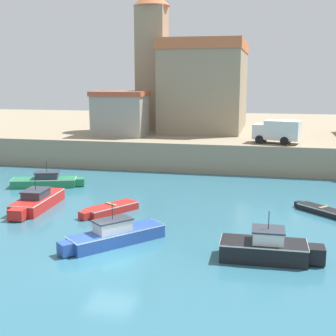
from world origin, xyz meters
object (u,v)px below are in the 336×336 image
Objects in this scene: motorboat_blue_0 at (115,235)px; harbor_shed_near_wharf at (120,113)px; truck_on_quay at (277,131)px; dinghy_black_4 at (322,210)px; motorboat_black_3 at (267,248)px; motorboat_red_5 at (37,201)px; church at (199,82)px; motorboat_green_6 at (46,181)px; dinghy_red_7 at (110,209)px.

harbor_shed_near_wharf is (-7.57, 24.67, 4.66)m from motorboat_blue_0.
motorboat_blue_0 is 1.15× the size of truck_on_quay.
dinghy_black_4 is 25.68m from harbor_shed_near_wharf.
motorboat_black_3 is 0.83× the size of motorboat_red_5.
motorboat_red_5 is 0.38× the size of church.
motorboat_red_5 is at bearing -104.73° from church.
motorboat_black_3 is at bearing -34.28° from motorboat_green_6.
motorboat_black_3 is at bearing -21.30° from motorboat_red_5.
church is (1.89, 27.53, 8.11)m from dinghy_red_7.
dinghy_red_7 is at bearing -168.41° from dinghy_black_4.
dinghy_black_4 is (11.77, 8.51, -0.29)m from motorboat_blue_0.
motorboat_black_3 is 12.12m from dinghy_red_7.
motorboat_red_5 reaches higher than motorboat_green_6.
truck_on_quay is at bearing 102.23° from dinghy_black_4.
motorboat_red_5 is 23.54m from truck_on_quay.
motorboat_green_6 is at bearing 130.12° from motorboat_blue_0.
dinghy_red_7 is at bearing -38.67° from motorboat_green_6.
motorboat_blue_0 is at bearing -89.42° from church.
motorboat_green_6 is (-21.75, 3.34, 0.24)m from dinghy_black_4.
motorboat_black_3 is at bearing -30.68° from dinghy_red_7.
dinghy_red_7 is (5.36, 0.03, -0.23)m from motorboat_red_5.
church is at bearing 116.14° from dinghy_black_4.
church is at bearing 104.20° from motorboat_black_3.
church is 2.84× the size of harbor_shed_near_wharf.
motorboat_black_3 reaches higher than motorboat_red_5.
motorboat_red_5 is at bearing -171.47° from dinghy_black_4.
dinghy_red_7 is 20.19m from truck_on_quay.
motorboat_red_5 is 19.62m from harbor_shed_near_wharf.
harbor_shed_near_wharf reaches higher than motorboat_black_3.
church is at bearing 75.27° from motorboat_red_5.
motorboat_black_3 is 35.63m from church.
motorboat_black_3 reaches higher than motorboat_blue_0.
dinghy_red_7 is at bearing -74.31° from harbor_shed_near_wharf.
harbor_shed_near_wharf is at bearing 140.12° from dinghy_black_4.
dinghy_black_4 is at bearing -8.73° from motorboat_green_6.
harbor_shed_near_wharf is (-15.77, 25.21, 4.57)m from motorboat_black_3.
truck_on_quay is at bearing 45.23° from motorboat_red_5.
motorboat_blue_0 is 0.94× the size of harbor_shed_near_wharf.
motorboat_green_6 is at bearing 141.33° from dinghy_red_7.
motorboat_red_5 reaches higher than dinghy_black_4.
truck_on_quay is at bearing -50.34° from church.
harbor_shed_near_wharf is at bearing -130.41° from church.
motorboat_red_5 is (-7.58, 5.61, -0.00)m from motorboat_blue_0.
motorboat_blue_0 is 1.51× the size of dinghy_black_4.
motorboat_green_6 is at bearing 145.72° from motorboat_black_3.
motorboat_blue_0 is 0.88× the size of motorboat_green_6.
church reaches higher than dinghy_black_4.
dinghy_black_4 is 0.84× the size of dinghy_red_7.
church reaches higher than truck_on_quay.
dinghy_red_7 reaches higher than dinghy_black_4.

